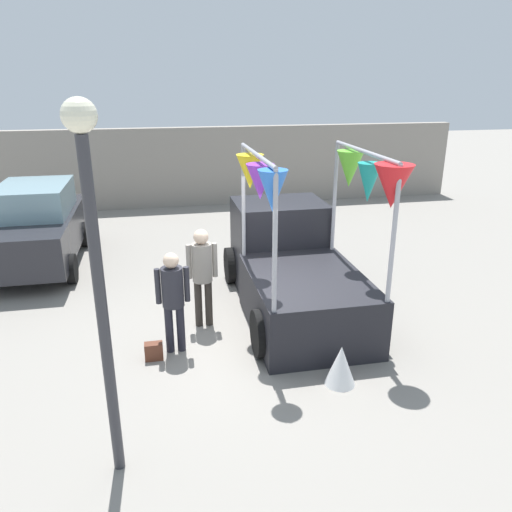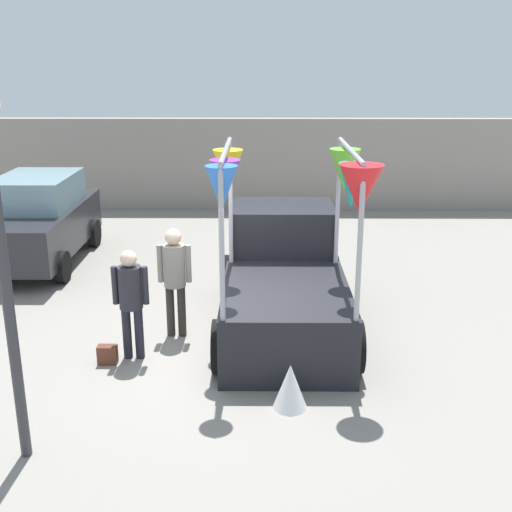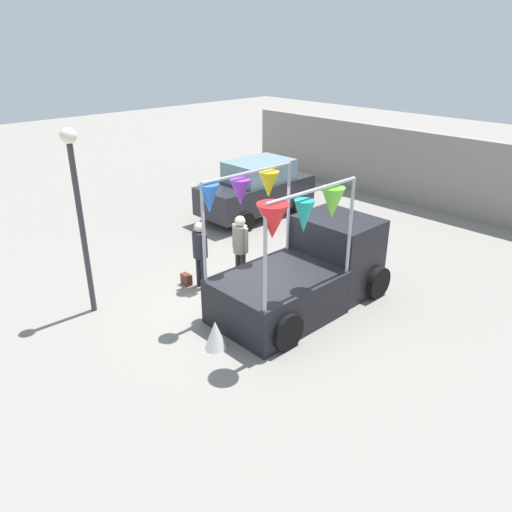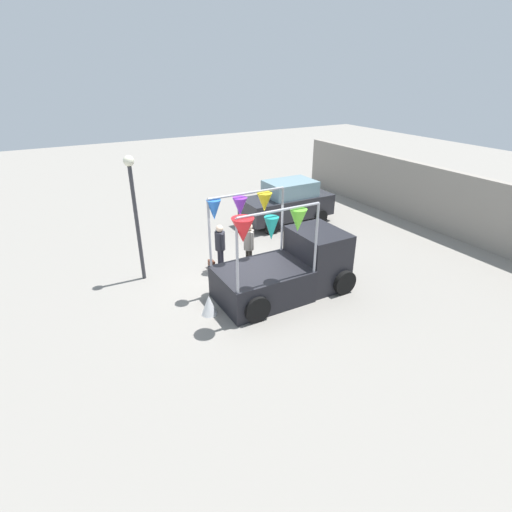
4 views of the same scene
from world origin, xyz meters
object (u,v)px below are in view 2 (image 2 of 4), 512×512
object	(u,v)px
person_vendor	(175,272)
handbag	(108,355)
parked_car	(38,220)
folded_kite_bundle_white	(290,386)
vendor_truck	(284,273)
person_customer	(131,294)

from	to	relation	value
person_vendor	handbag	xyz separation A→B (m)	(-0.89, -0.99, -0.94)
parked_car	person_vendor	distance (m)	5.08
parked_car	folded_kite_bundle_white	size ratio (longest dim) A/B	6.67
vendor_truck	folded_kite_bundle_white	distance (m)	2.76
person_customer	person_vendor	size ratio (longest dim) A/B	0.94
person_customer	vendor_truck	bearing A→B (deg)	29.76
parked_car	folded_kite_bundle_white	distance (m)	7.89
handbag	folded_kite_bundle_white	bearing A→B (deg)	-24.67
handbag	person_customer	bearing A→B (deg)	29.74
vendor_truck	person_vendor	size ratio (longest dim) A/B	2.35
parked_car	person_customer	xyz separation A→B (m)	(2.87, -4.56, 0.06)
person_customer	folded_kite_bundle_white	world-z (taller)	person_customer
vendor_truck	handbag	world-z (taller)	vendor_truck
vendor_truck	handbag	distance (m)	3.11
parked_car	handbag	bearing A→B (deg)	-62.10
vendor_truck	person_customer	world-z (taller)	vendor_truck
vendor_truck	parked_car	world-z (taller)	vendor_truck
parked_car	person_vendor	bearing A→B (deg)	-47.87
person_customer	handbag	bearing A→B (deg)	-150.26
vendor_truck	handbag	bearing A→B (deg)	-150.24
parked_car	person_vendor	world-z (taller)	parked_car
person_vendor	vendor_truck	bearing A→B (deg)	16.15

